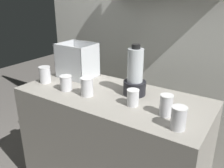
{
  "coord_description": "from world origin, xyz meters",
  "views": [
    {
      "loc": [
        0.88,
        -1.32,
        1.59
      ],
      "look_at": [
        0.0,
        0.0,
        0.98
      ],
      "focal_mm": 38.34,
      "sensor_mm": 36.0,
      "label": 1
    }
  ],
  "objects": [
    {
      "name": "juice_cup_carrot_rightmost",
      "position": [
        0.55,
        -0.19,
        0.96
      ],
      "size": [
        0.09,
        0.09,
        0.13
      ],
      "color": "white",
      "rests_on": "counter"
    },
    {
      "name": "juice_cup_carrot_middle",
      "position": [
        -0.14,
        -0.11,
        0.96
      ],
      "size": [
        0.09,
        0.09,
        0.13
      ],
      "color": "white",
      "rests_on": "counter"
    },
    {
      "name": "juice_cup_pomegranate_far_right",
      "position": [
        0.44,
        -0.08,
        0.96
      ],
      "size": [
        0.08,
        0.08,
        0.13
      ],
      "color": "white",
      "rests_on": "counter"
    },
    {
      "name": "juice_cup_beet_left",
      "position": [
        -0.33,
        -0.12,
        0.95
      ],
      "size": [
        0.09,
        0.09,
        0.11
      ],
      "color": "white",
      "rests_on": "counter"
    },
    {
      "name": "juice_cup_orange_far_left",
      "position": [
        -0.59,
        -0.09,
        0.96
      ],
      "size": [
        0.09,
        0.09,
        0.13
      ],
      "color": "white",
      "rests_on": "counter"
    },
    {
      "name": "juice_cup_pomegranate_right",
      "position": [
        0.21,
        -0.07,
        0.95
      ],
      "size": [
        0.08,
        0.08,
        0.11
      ],
      "color": "white",
      "rests_on": "counter"
    },
    {
      "name": "blender_pitcher",
      "position": [
        0.13,
        0.09,
        1.04
      ],
      "size": [
        0.16,
        0.16,
        0.36
      ],
      "color": "black",
      "rests_on": "counter"
    },
    {
      "name": "back_wall_unit",
      "position": [
        0.0,
        0.77,
        1.26
      ],
      "size": [
        2.6,
        0.24,
        2.5
      ],
      "color": "silver",
      "rests_on": "ground_plane"
    },
    {
      "name": "counter",
      "position": [
        0.0,
        0.0,
        0.45
      ],
      "size": [
        1.4,
        0.64,
        0.9
      ],
      "primitive_type": "cube",
      "color": "#9E998E",
      "rests_on": "ground_plane"
    },
    {
      "name": "carrot_display_bin",
      "position": [
        -0.47,
        0.17,
        1.0
      ],
      "size": [
        0.3,
        0.25,
        0.29
      ],
      "color": "white",
      "rests_on": "counter"
    }
  ]
}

